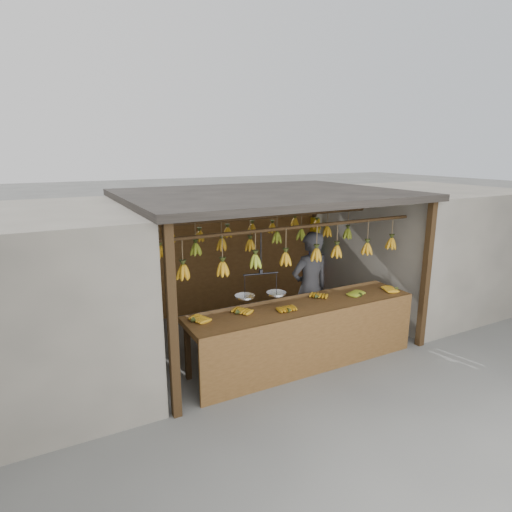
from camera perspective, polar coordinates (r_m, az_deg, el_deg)
ground at (r=7.33m, az=1.11°, el=-10.42°), size 80.00×80.00×0.00m
stall at (r=7.04m, az=-0.11°, el=5.35°), size 4.30×3.30×2.40m
neighbor_left at (r=6.14m, az=-29.87°, el=-5.76°), size 3.00×3.00×2.30m
neighbor_right at (r=9.19m, az=21.21°, el=1.23°), size 3.00×3.00×2.30m
counter at (r=6.10m, az=6.94°, el=-8.52°), size 3.48×0.78×0.96m
hanging_bananas at (r=6.82m, az=1.24°, el=1.94°), size 3.62×2.25×0.37m
balance_scale at (r=5.81m, az=0.64°, el=-4.71°), size 0.70×0.35×0.90m
vendor at (r=6.76m, az=7.19°, el=-4.36°), size 0.67×0.45×1.82m
bag_bundles at (r=9.09m, az=7.74°, el=0.79°), size 0.08×0.26×1.33m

